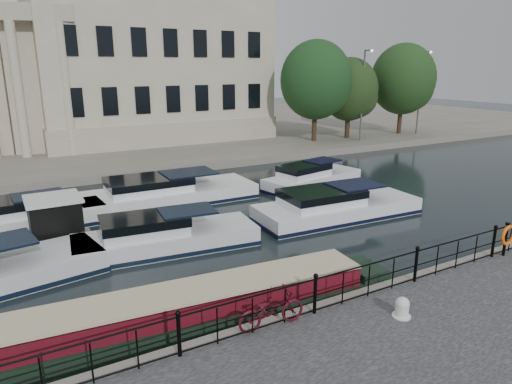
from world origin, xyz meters
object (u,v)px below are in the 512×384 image
mooring_bollard (402,308)px  narrowboat (197,314)px  bicycle (271,310)px  life_ring_post (508,236)px  harbour_hut (56,224)px

mooring_bollard → narrowboat: size_ratio=0.04×
bicycle → life_ring_post: 9.91m
bicycle → narrowboat: size_ratio=0.15×
mooring_bollard → life_ring_post: 6.60m
bicycle → harbour_hut: size_ratio=0.66×
life_ring_post → mooring_bollard: bearing=-170.0°
bicycle → life_ring_post: bearing=-88.0°
narrowboat → harbour_hut: 8.97m
mooring_bollard → narrowboat: bearing=146.2°
bicycle → narrowboat: (-1.38, 1.88, -0.69)m
mooring_bollard → narrowboat: (-4.81, 3.22, -0.46)m
life_ring_post → narrowboat: (-11.28, 2.08, -0.98)m
narrowboat → harbour_hut: (-2.76, 8.51, 0.59)m
harbour_hut → mooring_bollard: bearing=-57.8°
mooring_bollard → harbour_hut: harbour_hut is taller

